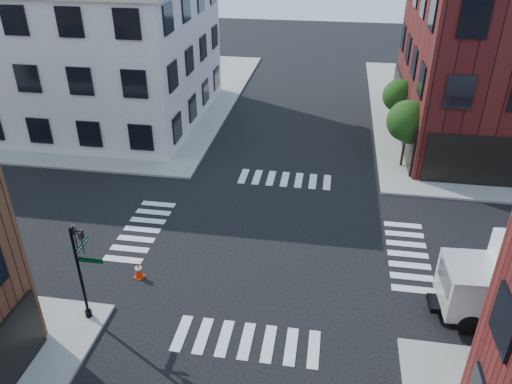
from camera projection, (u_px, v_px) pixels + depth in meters
The scene contains 7 objects.
ground at pixel (270, 242), 26.04m from camera, with size 120.00×120.00×0.00m, color black.
sidewalk_nw at pixel (80, 93), 46.96m from camera, with size 30.00×30.00×0.15m, color gray.
building_nw at pixel (62, 48), 39.71m from camera, with size 22.00×16.00×11.00m, color silver.
tree_near at pixel (408, 123), 32.00m from camera, with size 2.69×2.69×4.49m.
tree_far at pixel (400, 97), 37.29m from camera, with size 2.43×2.43×4.07m.
signal_pole at pixel (81, 263), 19.84m from camera, with size 1.29×1.24×4.60m.
traffic_cone at pixel (139, 271), 23.34m from camera, with size 0.56×0.56×0.80m.
Camera 1 is at (2.69, -21.21, 15.11)m, focal length 35.00 mm.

